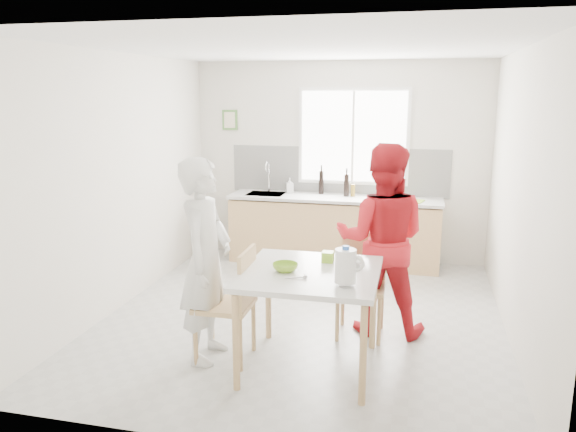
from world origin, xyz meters
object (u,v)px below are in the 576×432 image
(person_red, at_px, (382,240))
(wine_bottle_a, at_px, (321,182))
(bowl_green, at_px, (285,267))
(wine_bottle_b, at_px, (346,185))
(chair_far, at_px, (362,279))
(milk_jug, at_px, (346,266))
(person_white, at_px, (206,261))
(chair_left, at_px, (233,300))
(dining_table, at_px, (310,281))
(bowl_white, at_px, (350,261))

(person_red, bearing_deg, wine_bottle_a, -67.11)
(bowl_green, height_order, wine_bottle_b, wine_bottle_b)
(chair_far, height_order, milk_jug, milk_jug)
(bowl_green, bearing_deg, milk_jug, -23.05)
(person_white, height_order, wine_bottle_a, person_white)
(chair_left, height_order, person_white, person_white)
(dining_table, relative_size, bowl_white, 5.40)
(bowl_green, xyz_separation_m, bowl_white, (0.50, 0.31, -0.01))
(person_red, bearing_deg, chair_far, 21.90)
(dining_table, bearing_deg, wine_bottle_a, 98.62)
(dining_table, xyz_separation_m, bowl_white, (0.30, 0.25, 0.11))
(person_white, bearing_deg, person_red, -58.03)
(dining_table, bearing_deg, milk_jug, -40.17)
(milk_jug, bearing_deg, chair_far, 88.67)
(dining_table, distance_m, chair_left, 0.71)
(person_white, distance_m, bowl_green, 0.71)
(chair_left, xyz_separation_m, person_white, (-0.24, -0.00, 0.33))
(wine_bottle_a, bearing_deg, chair_left, -93.47)
(chair_left, relative_size, chair_far, 1.02)
(wine_bottle_b, bearing_deg, chair_left, -100.15)
(chair_far, bearing_deg, wine_bottle_a, 108.65)
(chair_left, height_order, bowl_green, chair_left)
(person_red, distance_m, wine_bottle_a, 2.49)
(chair_left, distance_m, wine_bottle_a, 3.23)
(bowl_green, relative_size, bowl_white, 1.00)
(chair_far, xyz_separation_m, bowl_white, (-0.04, -0.57, 0.35))
(chair_far, xyz_separation_m, wine_bottle_b, (-0.46, 2.25, 0.53))
(person_red, height_order, milk_jug, person_red)
(dining_table, distance_m, bowl_white, 0.41)
(person_red, bearing_deg, milk_jug, 80.50)
(chair_left, height_order, milk_jug, milk_jug)
(bowl_green, bearing_deg, chair_far, 58.45)
(milk_jug, bearing_deg, bowl_white, 92.63)
(chair_far, relative_size, milk_jug, 3.41)
(chair_left, bearing_deg, bowl_white, 104.39)
(dining_table, height_order, chair_far, chair_far)
(bowl_white, bearing_deg, bowl_green, -148.40)
(person_red, distance_m, milk_jug, 1.19)
(chair_far, xyz_separation_m, milk_jug, (-0.01, -1.10, 0.47))
(dining_table, height_order, wine_bottle_b, wine_bottle_b)
(dining_table, distance_m, person_red, 1.04)
(dining_table, relative_size, wine_bottle_a, 3.52)
(wine_bottle_a, distance_m, wine_bottle_b, 0.37)
(dining_table, bearing_deg, wine_bottle_b, 92.27)
(chair_far, relative_size, bowl_green, 4.67)
(dining_table, height_order, chair_left, chair_left)
(person_red, xyz_separation_m, bowl_white, (-0.21, -0.64, -0.03))
(chair_left, relative_size, person_white, 0.57)
(dining_table, xyz_separation_m, wine_bottle_a, (-0.48, 3.18, 0.31))
(person_red, height_order, bowl_white, person_red)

